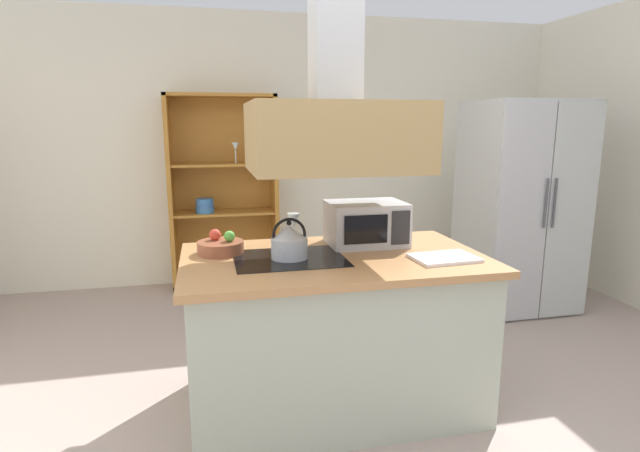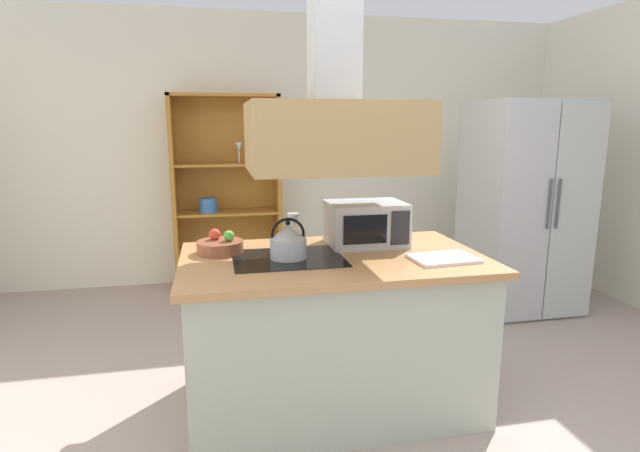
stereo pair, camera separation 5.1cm
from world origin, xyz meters
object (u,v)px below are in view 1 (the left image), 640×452
refrigerator (520,207)px  fruit_bowl (221,246)px  kettle (289,242)px  wine_glass_on_counter (293,222)px  cutting_board (444,258)px  microwave (366,223)px  dish_cabinet (224,203)px

refrigerator → fruit_bowl: (-2.61, -1.02, 0.03)m
kettle → wine_glass_on_counter: 0.26m
cutting_board → microwave: microwave is taller
microwave → dish_cabinet: bearing=109.7°
cutting_board → kettle: bearing=165.8°
kettle → fruit_bowl: (-0.36, 0.20, -0.05)m
microwave → refrigerator: bearing=29.7°
refrigerator → kettle: size_ratio=8.11×
dish_cabinet → fruit_bowl: bearing=-92.4°
refrigerator → cutting_board: bearing=-135.2°
cutting_board → fruit_bowl: size_ratio=1.30×
refrigerator → wine_glass_on_counter: size_ratio=8.82×
microwave → fruit_bowl: size_ratio=1.76×
refrigerator → cutting_board: size_ratio=5.34×
dish_cabinet → kettle: bearing=-83.6°
kettle → microwave: (0.51, 0.23, 0.04)m
dish_cabinet → kettle: 2.42m
dish_cabinet → microwave: bearing=-70.3°
kettle → microwave: bearing=23.9°
refrigerator → cutting_board: 2.02m
refrigerator → dish_cabinet: (-2.52, 1.18, -0.07)m
kettle → wine_glass_on_counter: bearing=74.8°
wine_glass_on_counter → microwave: bearing=-2.0°
refrigerator → microwave: size_ratio=3.95×
dish_cabinet → fruit_bowl: 2.21m
microwave → wine_glass_on_counter: bearing=178.0°
refrigerator → kettle: bearing=-151.6°
dish_cabinet → wine_glass_on_counter: 2.19m
kettle → microwave: size_ratio=0.49×
dish_cabinet → cutting_board: 2.82m
dish_cabinet → microwave: 2.32m
dish_cabinet → fruit_bowl: (-0.09, -2.20, 0.10)m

